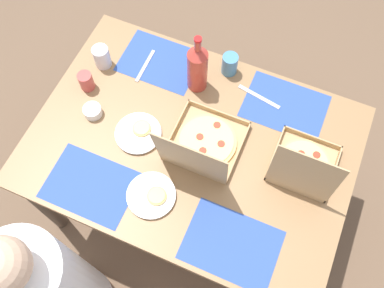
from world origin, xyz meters
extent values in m
plane|color=brown|center=(0.00, 0.00, 0.00)|extent=(6.00, 6.00, 0.00)
cylinder|color=#3F3328|center=(-0.62, -0.42, 0.35)|extent=(0.07, 0.07, 0.71)
cylinder|color=#3F3328|center=(0.62, -0.42, 0.35)|extent=(0.07, 0.07, 0.71)
cylinder|color=#3F3328|center=(0.62, 0.42, 0.35)|extent=(0.07, 0.07, 0.71)
cube|color=#936D47|center=(0.00, 0.00, 0.72)|extent=(1.37, 0.97, 0.03)
cube|color=#2D4C9E|center=(-0.31, -0.33, 0.74)|extent=(0.36, 0.26, 0.00)
cube|color=#2D4C9E|center=(0.31, -0.33, 0.74)|extent=(0.36, 0.26, 0.00)
cube|color=#2D4C9E|center=(-0.31, 0.33, 0.74)|extent=(0.36, 0.26, 0.00)
cube|color=#2D4C9E|center=(0.31, 0.33, 0.74)|extent=(0.36, 0.26, 0.00)
cube|color=tan|center=(-0.46, -0.09, 0.74)|extent=(0.26, 0.26, 0.01)
cube|color=tan|center=(-0.59, -0.09, 0.76)|extent=(0.01, 0.26, 0.03)
cube|color=tan|center=(-0.34, -0.09, 0.76)|extent=(0.01, 0.26, 0.03)
cube|color=tan|center=(-0.46, -0.22, 0.76)|extent=(0.26, 0.01, 0.03)
cube|color=tan|center=(-0.46, 0.03, 0.76)|extent=(0.26, 0.01, 0.03)
cylinder|color=#E0B76B|center=(-0.46, -0.09, 0.75)|extent=(0.23, 0.23, 0.01)
cylinder|color=#EFD67F|center=(-0.46, -0.09, 0.76)|extent=(0.20, 0.20, 0.00)
cylinder|color=red|center=(-0.42, -0.10, 0.76)|extent=(0.03, 0.03, 0.00)
cylinder|color=red|center=(-0.44, -0.05, 0.76)|extent=(0.03, 0.03, 0.00)
cylinder|color=red|center=(-0.49, -0.04, 0.76)|extent=(0.03, 0.03, 0.00)
cylinder|color=red|center=(-0.51, -0.08, 0.76)|extent=(0.03, 0.03, 0.00)
cylinder|color=red|center=(-0.50, -0.15, 0.76)|extent=(0.03, 0.03, 0.00)
cylinder|color=red|center=(-0.44, -0.13, 0.76)|extent=(0.03, 0.03, 0.00)
cube|color=tan|center=(-0.46, 0.02, 0.90)|extent=(0.26, 0.03, 0.26)
cube|color=tan|center=(-0.05, -0.03, 0.74)|extent=(0.29, 0.29, 0.01)
cube|color=tan|center=(-0.20, -0.03, 0.76)|extent=(0.01, 0.29, 0.03)
cube|color=tan|center=(0.09, -0.03, 0.76)|extent=(0.01, 0.29, 0.03)
cube|color=tan|center=(-0.05, -0.18, 0.76)|extent=(0.29, 0.01, 0.03)
cube|color=tan|center=(-0.05, 0.11, 0.76)|extent=(0.29, 0.01, 0.03)
cylinder|color=#E0B76B|center=(-0.05, -0.03, 0.75)|extent=(0.26, 0.26, 0.01)
cylinder|color=#EFD67F|center=(-0.05, -0.03, 0.76)|extent=(0.23, 0.23, 0.00)
cylinder|color=red|center=(-0.02, -0.03, 0.76)|extent=(0.03, 0.03, 0.00)
cylinder|color=red|center=(-0.06, 0.02, 0.76)|extent=(0.03, 0.03, 0.00)
cylinder|color=red|center=(-0.12, -0.04, 0.76)|extent=(0.03, 0.03, 0.00)
cylinder|color=red|center=(-0.07, -0.12, 0.76)|extent=(0.03, 0.03, 0.00)
cube|color=tan|center=(-0.05, 0.14, 0.92)|extent=(0.29, 0.05, 0.29)
cylinder|color=white|center=(0.06, 0.28, 0.74)|extent=(0.19, 0.19, 0.01)
cylinder|color=white|center=(0.06, 0.28, 0.75)|extent=(0.20, 0.20, 0.01)
cylinder|color=#E0B76B|center=(0.04, 0.28, 0.76)|extent=(0.08, 0.08, 0.01)
cylinder|color=#EFD67F|center=(0.04, 0.28, 0.76)|extent=(0.07, 0.07, 0.00)
cylinder|color=white|center=(0.23, 0.05, 0.74)|extent=(0.19, 0.19, 0.01)
cylinder|color=white|center=(0.23, 0.05, 0.75)|extent=(0.20, 0.20, 0.01)
cylinder|color=#E0B76B|center=(0.22, 0.03, 0.76)|extent=(0.08, 0.08, 0.01)
cylinder|color=#EFD67F|center=(0.22, 0.03, 0.76)|extent=(0.07, 0.07, 0.00)
cylinder|color=#B2382D|center=(0.10, -0.29, 0.85)|extent=(0.09, 0.09, 0.22)
cone|color=#B2382D|center=(0.10, -0.29, 0.98)|extent=(0.09, 0.09, 0.04)
cylinder|color=#B2382D|center=(0.10, -0.29, 1.02)|extent=(0.03, 0.03, 0.06)
cylinder|color=red|center=(0.10, -0.29, 1.05)|extent=(0.03, 0.03, 0.01)
cylinder|color=silver|center=(0.54, -0.22, 0.79)|extent=(0.08, 0.08, 0.11)
cylinder|color=teal|center=(-0.01, -0.41, 0.79)|extent=(0.07, 0.07, 0.11)
cylinder|color=#BF4742|center=(0.55, -0.08, 0.78)|extent=(0.06, 0.06, 0.09)
cylinder|color=white|center=(0.46, 0.03, 0.76)|extent=(0.08, 0.08, 0.04)
cube|color=#B7B7BC|center=(-0.19, -0.33, 0.74)|extent=(0.21, 0.06, 0.00)
cube|color=#B7B7BC|center=(0.36, -0.28, 0.74)|extent=(0.02, 0.19, 0.00)
sphere|color=#D1A889|center=(0.31, 0.74, 1.07)|extent=(0.19, 0.19, 0.19)
camera|label=1|loc=(-0.30, 0.71, 2.38)|focal=39.63mm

